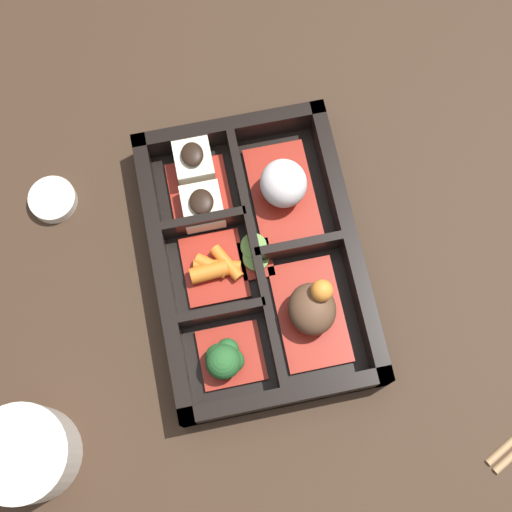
{
  "coord_description": "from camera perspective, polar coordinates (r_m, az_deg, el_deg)",
  "views": [
    {
      "loc": [
        0.18,
        -0.04,
        0.66
      ],
      "look_at": [
        0.0,
        0.0,
        0.03
      ],
      "focal_mm": 50.0,
      "sensor_mm": 36.0,
      "label": 1
    }
  ],
  "objects": [
    {
      "name": "bento_rim",
      "position": [
        0.67,
        -0.14,
        -0.16
      ],
      "size": [
        0.28,
        0.19,
        0.04
      ],
      "color": "black",
      "rests_on": "ground_plane"
    },
    {
      "name": "bowl_pickles",
      "position": [
        0.67,
        -0.09,
        0.05
      ],
      "size": [
        0.04,
        0.03,
        0.01
      ],
      "color": "maroon",
      "rests_on": "bento_base"
    },
    {
      "name": "tea_cup",
      "position": [
        0.66,
        -17.9,
        -14.82
      ],
      "size": [
        0.08,
        0.08,
        0.05
      ],
      "color": "beige",
      "rests_on": "ground_plane"
    },
    {
      "name": "bowl_carrots",
      "position": [
        0.67,
        -3.31,
        -1.01
      ],
      "size": [
        0.07,
        0.06,
        0.02
      ],
      "color": "maroon",
      "rests_on": "bento_base"
    },
    {
      "name": "bento_base",
      "position": [
        0.68,
        0.0,
        -0.47
      ],
      "size": [
        0.28,
        0.19,
        0.01
      ],
      "color": "black",
      "rests_on": "ground_plane"
    },
    {
      "name": "ground_plane",
      "position": [
        0.69,
        0.0,
        -0.59
      ],
      "size": [
        3.0,
        3.0,
        0.0
      ],
      "primitive_type": "plane",
      "color": "#382619"
    },
    {
      "name": "bowl_rice",
      "position": [
        0.68,
        2.19,
        5.63
      ],
      "size": [
        0.1,
        0.06,
        0.05
      ],
      "color": "maroon",
      "rests_on": "bento_base"
    },
    {
      "name": "sauce_dish",
      "position": [
        0.73,
        -15.95,
        4.36
      ],
      "size": [
        0.05,
        0.05,
        0.01
      ],
      "color": "beige",
      "rests_on": "ground_plane"
    },
    {
      "name": "bowl_greens",
      "position": [
        0.64,
        -2.45,
        -8.18
      ],
      "size": [
        0.06,
        0.06,
        0.04
      ],
      "color": "maroon",
      "rests_on": "bento_base"
    },
    {
      "name": "bowl_tofu",
      "position": [
        0.69,
        -4.68,
        5.84
      ],
      "size": [
        0.09,
        0.06,
        0.04
      ],
      "color": "maroon",
      "rests_on": "bento_base"
    },
    {
      "name": "bowl_stew",
      "position": [
        0.65,
        4.52,
        -4.25
      ],
      "size": [
        0.1,
        0.06,
        0.06
      ],
      "color": "maroon",
      "rests_on": "bento_base"
    }
  ]
}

